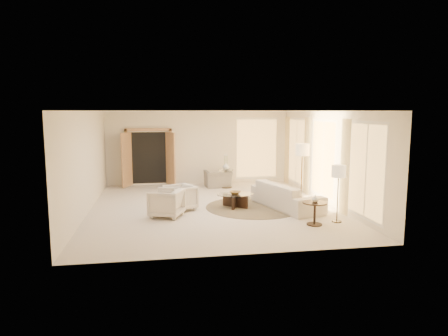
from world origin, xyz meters
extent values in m
cube|color=silver|center=(0.00, 0.00, -0.01)|extent=(7.00, 8.00, 0.02)
cube|color=white|center=(0.00, 0.00, 2.80)|extent=(7.00, 8.00, 0.02)
cube|color=#EFE3CD|center=(0.00, 4.00, 1.40)|extent=(7.00, 0.04, 2.80)
cube|color=#EFE3CD|center=(0.00, -4.00, 1.40)|extent=(7.00, 0.04, 2.80)
cube|color=#EFE3CD|center=(-3.50, 0.00, 1.40)|extent=(0.04, 8.00, 2.80)
cube|color=#EFE3CD|center=(3.50, 0.00, 1.40)|extent=(0.04, 8.00, 2.80)
cube|color=tan|center=(-1.90, 3.89, 1.08)|extent=(1.80, 0.12, 2.16)
cube|color=tan|center=(-2.70, 3.62, 1.03)|extent=(0.35, 0.66, 2.00)
cube|color=tan|center=(-1.10, 3.62, 1.03)|extent=(0.35, 0.66, 2.00)
cylinder|color=#3E3222|center=(1.19, -0.20, 0.01)|extent=(2.94, 2.94, 0.01)
imported|color=silver|center=(2.11, -0.41, 0.37)|extent=(1.64, 2.68, 0.73)
imported|color=silver|center=(-0.97, -0.17, 0.40)|extent=(0.98, 1.00, 0.79)
imported|color=silver|center=(-1.36, -0.86, 0.41)|extent=(1.00, 1.02, 0.82)
imported|color=gray|center=(0.62, 3.14, 0.41)|extent=(0.98, 0.68, 0.82)
cube|color=black|center=(0.65, -0.13, 0.18)|extent=(0.66, 0.58, 0.36)
cube|color=black|center=(0.65, -0.13, 0.18)|extent=(0.35, 0.79, 0.36)
cylinder|color=white|center=(0.65, -0.13, 0.39)|extent=(1.32, 1.32, 0.02)
cylinder|color=black|center=(2.23, -2.25, 0.01)|extent=(0.38, 0.38, 0.03)
cylinder|color=black|center=(2.23, -2.25, 0.28)|extent=(0.06, 0.06, 0.54)
cylinder|color=black|center=(2.23, -2.25, 0.56)|extent=(0.61, 0.61, 0.03)
cylinder|color=black|center=(0.90, 2.98, 0.02)|extent=(0.45, 0.45, 0.03)
cylinder|color=black|center=(0.90, 2.98, 0.33)|extent=(0.07, 0.07, 0.64)
cylinder|color=white|center=(0.90, 2.98, 0.66)|extent=(0.58, 0.58, 0.03)
cylinder|color=black|center=(2.90, 0.50, 0.02)|extent=(0.30, 0.30, 0.03)
cylinder|color=black|center=(2.90, 0.50, 0.76)|extent=(0.03, 0.03, 1.52)
cylinder|color=beige|center=(2.90, 0.50, 1.61)|extent=(0.44, 0.44, 0.37)
cylinder|color=black|center=(2.90, -2.09, 0.01)|extent=(0.25, 0.25, 0.03)
cylinder|color=black|center=(2.90, -2.09, 0.62)|extent=(0.03, 0.03, 1.23)
cylinder|color=beige|center=(2.90, -2.09, 1.31)|extent=(0.35, 0.35, 0.30)
imported|color=brown|center=(0.65, -0.13, 0.44)|extent=(0.43, 0.43, 0.08)
imported|color=white|center=(2.23, -2.25, 0.66)|extent=(0.21, 0.21, 0.18)
imported|color=white|center=(0.90, 2.98, 0.80)|extent=(0.33, 0.33, 0.26)
camera|label=1|loc=(-1.54, -11.35, 2.77)|focal=32.00mm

